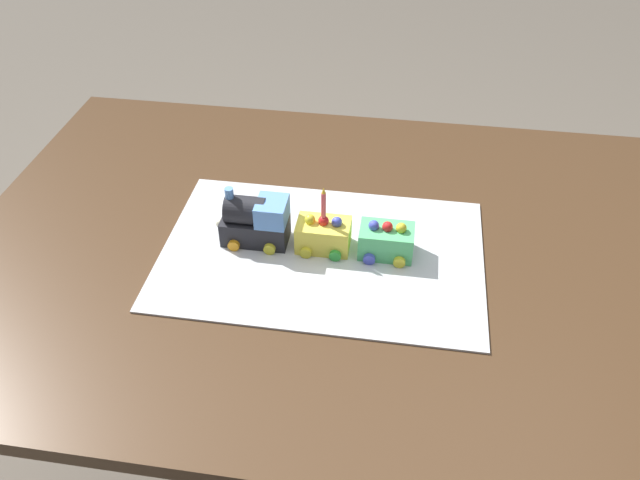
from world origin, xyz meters
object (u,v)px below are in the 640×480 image
(dining_table, at_px, (324,283))
(cake_car_gondola_lemon, at_px, (323,234))
(cake_locomotive, at_px, (255,221))
(birthday_candle, at_px, (326,203))
(cake_car_tanker_mint_green, at_px, (386,240))

(dining_table, xyz_separation_m, cake_car_gondola_lemon, (-0.00, -0.02, 0.14))
(cake_car_gondola_lemon, bearing_deg, cake_locomotive, 180.00)
(cake_locomotive, bearing_deg, cake_car_gondola_lemon, -0.00)
(cake_locomotive, xyz_separation_m, birthday_candle, (0.13, 0.00, 0.06))
(cake_car_gondola_lemon, height_order, birthday_candle, birthday_candle)
(birthday_candle, bearing_deg, cake_car_tanker_mint_green, -0.00)
(dining_table, bearing_deg, cake_car_tanker_mint_green, -7.73)
(cake_locomotive, bearing_deg, dining_table, 7.06)
(cake_locomotive, distance_m, cake_car_tanker_mint_green, 0.25)
(dining_table, relative_size, cake_car_gondola_lemon, 14.00)
(cake_car_tanker_mint_green, bearing_deg, birthday_candle, 180.00)
(cake_car_gondola_lemon, relative_size, birthday_candle, 1.55)
(cake_locomotive, height_order, birthday_candle, birthday_candle)
(dining_table, bearing_deg, cake_car_gondola_lemon, -90.80)
(dining_table, distance_m, cake_locomotive, 0.20)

